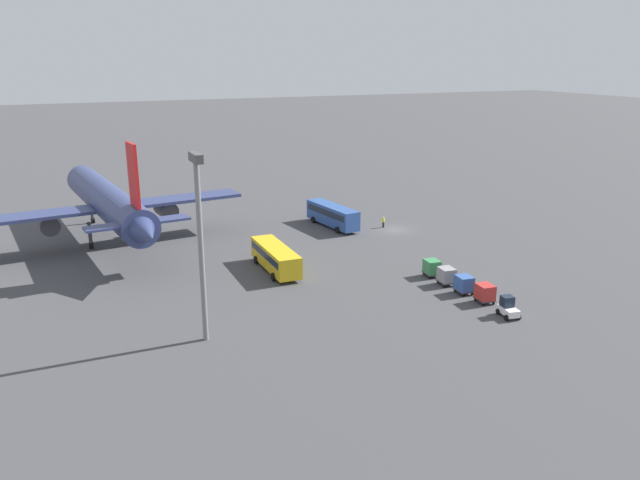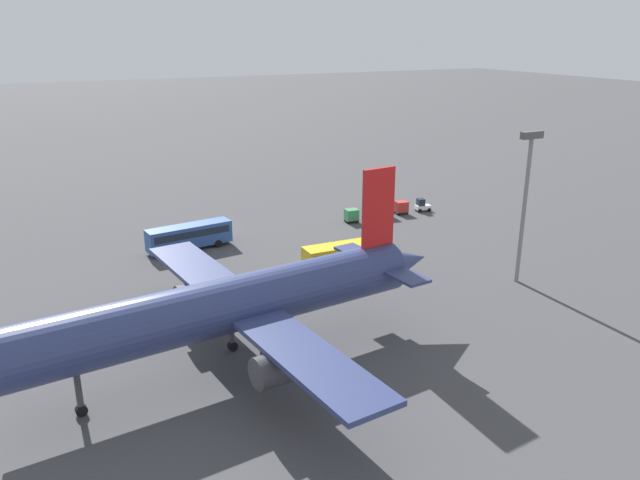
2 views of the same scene
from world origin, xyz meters
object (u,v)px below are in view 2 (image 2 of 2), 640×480
(shuttle_bus_far, at_px, (347,253))
(airplane, at_px, (231,306))
(cargo_cart_green, at_px, (352,215))
(worker_person, at_px, (202,225))
(cargo_cart_grey, at_px, (369,212))
(shuttle_bus_near, at_px, (189,235))
(cargo_cart_red, at_px, (401,207))
(cargo_cart_blue, at_px, (386,210))
(baggage_tug, at_px, (422,206))

(shuttle_bus_far, bearing_deg, airplane, 41.13)
(cargo_cart_green, bearing_deg, shuttle_bus_far, 59.33)
(shuttle_bus_far, bearing_deg, cargo_cart_green, -119.64)
(worker_person, distance_m, cargo_cart_grey, 25.70)
(shuttle_bus_far, bearing_deg, shuttle_bus_near, -42.93)
(cargo_cart_red, distance_m, cargo_cart_green, 9.38)
(shuttle_bus_far, relative_size, cargo_cart_grey, 5.18)
(airplane, height_order, cargo_cart_blue, airplane)
(cargo_cart_grey, bearing_deg, shuttle_bus_far, 51.79)
(cargo_cart_green, bearing_deg, baggage_tug, -178.53)
(shuttle_bus_near, distance_m, baggage_tug, 38.85)
(cargo_cart_blue, height_order, cargo_cart_grey, same)
(airplane, xyz_separation_m, baggage_tug, (-43.54, -34.04, -5.09))
(shuttle_bus_near, distance_m, shuttle_bus_far, 21.89)
(worker_person, height_order, cargo_cart_grey, cargo_cart_grey)
(cargo_cart_blue, distance_m, cargo_cart_grey, 3.13)
(cargo_cart_green, bearing_deg, cargo_cart_blue, -179.19)
(shuttle_bus_far, distance_m, cargo_cart_green, 19.13)
(shuttle_bus_near, relative_size, cargo_cart_blue, 5.43)
(baggage_tug, xyz_separation_m, cargo_cart_grey, (10.17, 0.43, 0.25))
(airplane, bearing_deg, cargo_cart_red, -145.77)
(shuttle_bus_far, distance_m, baggage_tug, 28.53)
(cargo_cart_red, height_order, cargo_cart_green, same)
(airplane, bearing_deg, cargo_cart_blue, -143.78)
(cargo_cart_grey, bearing_deg, worker_person, -13.21)
(airplane, height_order, shuttle_bus_near, airplane)
(shuttle_bus_far, height_order, cargo_cart_red, shuttle_bus_far)
(baggage_tug, bearing_deg, cargo_cart_red, 7.29)
(shuttle_bus_far, xyz_separation_m, cargo_cart_red, (-19.12, -16.95, -0.66))
(shuttle_bus_near, xyz_separation_m, cargo_cart_grey, (-28.63, -1.17, -0.83))
(airplane, bearing_deg, shuttle_bus_near, -104.89)
(cargo_cart_grey, bearing_deg, cargo_cart_red, -174.58)
(airplane, relative_size, worker_person, 25.17)
(airplane, height_order, shuttle_bus_far, airplane)
(cargo_cart_green, bearing_deg, shuttle_bus_near, 2.81)
(cargo_cart_green, bearing_deg, airplane, 48.10)
(worker_person, xyz_separation_m, cargo_cart_grey, (-25.02, 5.87, 0.32))
(shuttle_bus_near, relative_size, shuttle_bus_far, 1.05)
(cargo_cart_blue, bearing_deg, cargo_cart_grey, 3.21)
(shuttle_bus_far, xyz_separation_m, cargo_cart_grey, (-12.88, -16.36, -0.66))
(worker_person, bearing_deg, cargo_cart_red, 170.41)
(baggage_tug, xyz_separation_m, cargo_cart_green, (13.29, 0.34, 0.25))
(airplane, relative_size, shuttle_bus_far, 3.93)
(baggage_tug, height_order, cargo_cart_grey, baggage_tug)
(shuttle_bus_far, bearing_deg, worker_person, -60.33)
(baggage_tug, bearing_deg, cargo_cart_green, 11.16)
(shuttle_bus_near, xyz_separation_m, cargo_cart_blue, (-31.75, -1.34, -0.83))
(baggage_tug, distance_m, cargo_cart_grey, 10.18)
(airplane, xyz_separation_m, shuttle_bus_far, (-20.49, -17.26, -4.18))
(cargo_cart_red, bearing_deg, cargo_cart_grey, 5.42)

